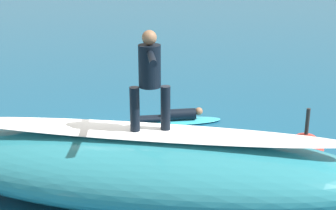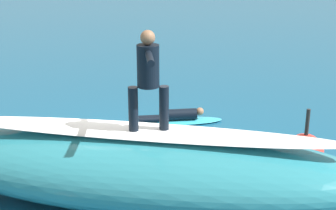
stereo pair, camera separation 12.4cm
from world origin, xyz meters
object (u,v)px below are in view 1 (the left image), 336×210
(surfboard_paddling, at_px, (180,121))
(buoy_marker, at_px, (304,151))
(surfer_paddling, at_px, (175,115))
(surfboard_riding, at_px, (150,132))
(surfer_riding, at_px, (150,74))

(surfboard_paddling, height_order, buoy_marker, buoy_marker)
(surfboard_paddling, xyz_separation_m, surfer_paddling, (0.12, 0.02, 0.17))
(surfboard_riding, relative_size, surfer_riding, 1.10)
(surfer_riding, distance_m, buoy_marker, 3.88)
(buoy_marker, bearing_deg, surfboard_paddling, -44.28)
(surfboard_riding, distance_m, surfer_riding, 1.03)
(surfer_riding, distance_m, surfboard_paddling, 4.63)
(surfer_riding, height_order, surfer_paddling, surfer_riding)
(buoy_marker, bearing_deg, surfer_paddling, -42.66)
(surfboard_riding, height_order, surfer_riding, surfer_riding)
(surfer_riding, bearing_deg, buoy_marker, -162.60)
(surfboard_riding, distance_m, buoy_marker, 3.46)
(surfer_paddling, height_order, buoy_marker, buoy_marker)
(surfer_riding, relative_size, surfboard_paddling, 0.80)
(surfer_riding, xyz_separation_m, surfer_paddling, (-0.29, -3.95, -2.17))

